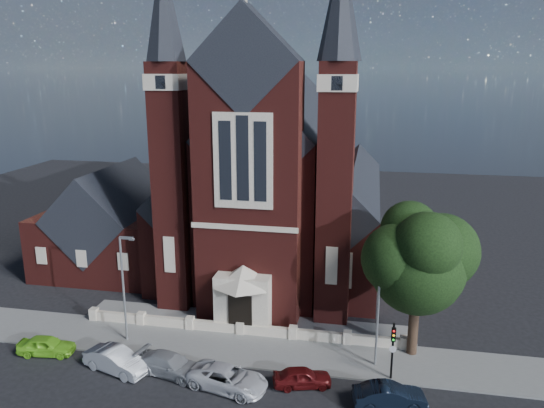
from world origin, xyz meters
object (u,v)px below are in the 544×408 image
Objects in this scene: street_tree at (420,263)px; car_white_suv at (228,378)px; traffic_signal at (393,344)px; car_silver_b at (171,365)px; car_lime_van at (46,346)px; street_lamp_left at (124,283)px; car_dark_red at (302,377)px; street_lamp_right at (380,303)px; parish_hall at (113,228)px; car_navy at (390,396)px; car_silver_a at (116,360)px; church at (279,183)px.

street_tree reaches higher than car_white_suv.
traffic_signal is at bearing -115.95° from street_tree.
car_white_suv is (4.12, -0.82, 0.02)m from car_silver_b.
street_tree is 14.57m from car_white_suv.
car_lime_van is at bearing 97.26° from car_white_suv.
car_dark_red is at bearing -13.76° from street_lamp_left.
street_lamp_left and street_lamp_right have the same top height.
car_navy is (26.83, -18.40, -3.30)m from parish_hall.
car_silver_a reaches higher than car_silver_b.
traffic_signal reaches higher than car_silver_a.
car_silver_a is 12.33m from car_dark_red.
traffic_signal reaches higher than car_lime_van.
church is 20.84m from street_lamp_left.
car_lime_van is 0.91× the size of car_navy.
parish_hall reaches higher than car_white_suv.
street_lamp_right is at bearing -59.34° from car_silver_a.
parish_hall is at bearing 156.74° from street_tree.
car_white_suv reaches higher than car_dark_red.
street_lamp_right is 1.87× the size of car_navy.
church is 8.05× the size of car_navy.
car_lime_van is at bearing -78.82° from parish_hall.
car_white_suv is at bearing -87.70° from church.
parish_hall is 16.18m from street_lamp_left.
car_white_suv is (8.85, -4.41, -3.88)m from street_lamp_left.
car_navy is (-1.77, -6.10, -6.24)m from street_tree.
car_silver_b is at bearing -161.47° from street_tree.
car_white_suv is (0.94, -23.35, -7.47)m from church.
street_lamp_left is 14.33m from car_dark_red.
street_tree is 2.72× the size of car_lime_van.
street_tree is 1.32× the size of street_lamp_right.
church is 8.72× the size of traffic_signal.
car_navy is (-0.17, -2.82, -1.87)m from traffic_signal.
street_lamp_right is at bearing -90.38° from car_lime_van.
car_dark_red is (21.47, -17.27, -3.38)m from parish_hall.
parish_hall reaches higher than car_lime_van.
traffic_signal is at bearing -61.80° from church.
street_tree is at bearing -27.26° from car_navy.
parish_hall is 20.35m from car_silver_a.
car_white_suv is at bearing -104.05° from car_lime_van.
street_tree is 17.79m from car_silver_b.
car_silver_b is (3.66, 0.30, -0.08)m from car_silver_a.
street_tree is 10.76m from car_dark_red.
traffic_signal is 18.09m from car_silver_a.
car_white_suv is (13.61, -1.56, 0.05)m from car_lime_van.
parish_hall reaches higher than street_lamp_left.
car_silver_a reaches higher than car_lime_van.
parish_hall reaches higher than street_lamp_right.
car_lime_van is at bearing 73.39° from car_dark_red.
street_lamp_right reaches higher than car_lime_van.
street_lamp_right is 2.18× the size of car_dark_red.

